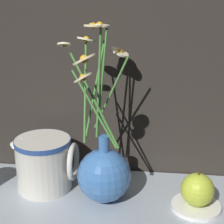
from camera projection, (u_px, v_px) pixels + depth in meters
The scene contains 6 objects.
ground_plane at pixel (115, 204), 0.92m from camera, with size 6.00×6.00×0.00m, color black.
shelf at pixel (115, 202), 0.92m from camera, with size 0.88×0.30×0.01m.
vase_with_flowers at pixel (104, 170), 0.89m from camera, with size 0.16×0.24×0.42m.
ceramic_pitcher at pixel (45, 162), 0.94m from camera, with size 0.17×0.14×0.15m.
saucer_plate at pixel (196, 206), 0.88m from camera, with size 0.12×0.12×0.01m.
orange_fruit at pixel (197, 190), 0.86m from camera, with size 0.08×0.08×0.09m.
Camera 1 is at (0.09, -0.79, 0.51)m, focal length 60.00 mm.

